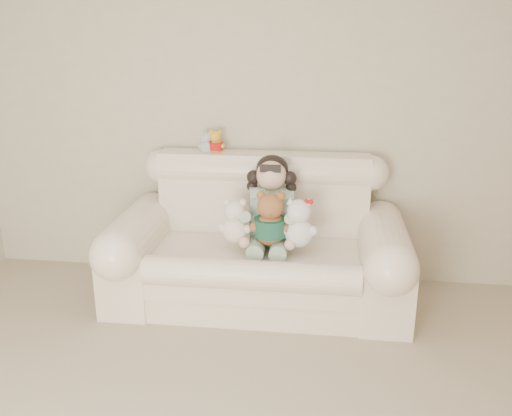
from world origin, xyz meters
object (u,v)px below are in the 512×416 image
object	(u,v)px
sofa	(258,235)
cream_teddy	(235,217)
brown_teddy	(271,213)
white_cat	(299,218)
seated_child	(271,201)

from	to	relation	value
sofa	cream_teddy	distance (m)	0.25
brown_teddy	cream_teddy	xyz separation A→B (m)	(-0.24, 0.01, -0.04)
sofa	white_cat	bearing A→B (deg)	-22.81
sofa	white_cat	world-z (taller)	sofa
brown_teddy	cream_teddy	world-z (taller)	brown_teddy
sofa	cream_teddy	size ratio (longest dim) A/B	5.70
seated_child	white_cat	bearing A→B (deg)	-54.16
seated_child	brown_teddy	bearing A→B (deg)	-95.02
sofa	cream_teddy	world-z (taller)	sofa
seated_child	white_cat	xyz separation A→B (m)	(0.21, -0.20, -0.05)
seated_child	cream_teddy	size ratio (longest dim) A/B	1.79
white_cat	cream_teddy	size ratio (longest dim) A/B	1.09
brown_teddy	white_cat	xyz separation A→B (m)	(0.19, -0.00, -0.02)
white_cat	cream_teddy	distance (m)	0.43
seated_child	brown_teddy	distance (m)	0.20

